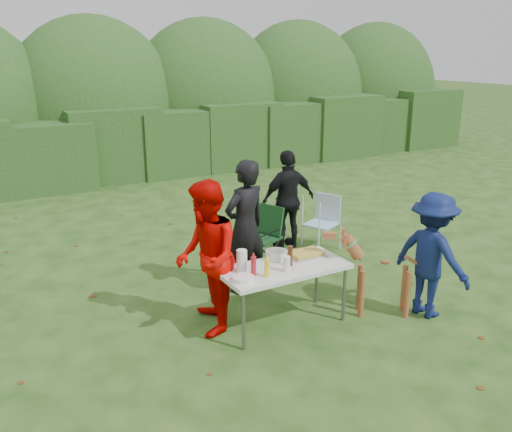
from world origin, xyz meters
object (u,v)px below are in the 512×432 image
camping_chair (262,235)px  paper_towel_roll (242,261)px  person_black_puffy (288,200)px  lawn_chair (321,222)px  mustard_bottle (267,268)px  person_cook (245,227)px  person_red_jacket (206,258)px  child (432,255)px  dog (384,274)px  beer_bottle (290,256)px  ketchup_bottle (254,266)px  folding_table (284,271)px

camping_chair → paper_towel_roll: 2.18m
person_black_puffy → lawn_chair: 0.67m
paper_towel_roll → mustard_bottle: bearing=-55.6°
lawn_chair → mustard_bottle: mustard_bottle is taller
person_cook → person_black_puffy: person_cook is taller
person_red_jacket → child: 2.70m
mustard_bottle → dog: bearing=-8.0°
beer_bottle → person_cook: bearing=90.6°
ketchup_bottle → beer_bottle: size_ratio=0.92×
folding_table → person_black_puffy: 2.61m
lawn_chair → beer_bottle: bearing=20.2°
lawn_chair → person_black_puffy: bearing=-53.3°
paper_towel_roll → child: bearing=-18.9°
beer_bottle → paper_towel_roll: size_ratio=0.92×
folding_table → paper_towel_roll: bearing=168.3°
dog → person_cook: bearing=-19.3°
dog → lawn_chair: 2.40m
person_black_puffy → lawn_chair: size_ratio=1.87×
child → paper_towel_roll: child is taller
child → person_red_jacket: bearing=59.5°
folding_table → dog: 1.28m
dog → ketchup_bottle: 1.70m
camping_chair → mustard_bottle: mustard_bottle is taller
person_cook → ketchup_bottle: person_cook is taller
camping_chair → lawn_chair: lawn_chair is taller
folding_table → child: size_ratio=0.97×
ketchup_bottle → person_cook: bearing=66.0°
mustard_bottle → beer_bottle: size_ratio=0.83×
child → paper_towel_roll: 2.31m
child → mustard_bottle: 2.07m
folding_table → dog: dog is taller
dog → paper_towel_roll: size_ratio=4.21×
lawn_chair → paper_towel_roll: 3.06m
person_black_puffy → beer_bottle: (-1.37, -2.18, 0.05)m
person_red_jacket → folding_table: bearing=86.2°
person_black_puffy → camping_chair: person_black_puffy is taller
camping_chair → beer_bottle: size_ratio=3.59×
mustard_bottle → beer_bottle: 0.42m
folding_table → dog: size_ratio=1.37×
ketchup_bottle → folding_table: bearing=6.4°
dog → camping_chair: bearing=-46.6°
camping_chair → ketchup_bottle: ketchup_bottle is taller
person_cook → paper_towel_roll: person_cook is taller
ketchup_bottle → paper_towel_roll: paper_towel_roll is taller
child → dog: (-0.48, 0.28, -0.25)m
lawn_chair → ketchup_bottle: bearing=13.8°
person_cook → child: 2.36m
mustard_bottle → folding_table: bearing=26.1°
person_red_jacket → person_black_puffy: 2.92m
child → lawn_chair: bearing=-14.7°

